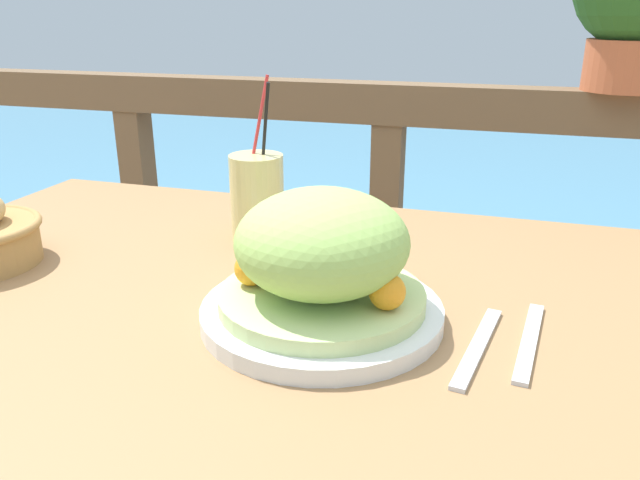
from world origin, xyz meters
TOP-DOWN VIEW (x-y plane):
  - patio_table at (0.00, 0.00)m, footprint 1.22×0.84m
  - railing_fence at (0.00, 0.77)m, footprint 2.80×0.08m
  - sea_backdrop at (0.00, 3.27)m, footprint 12.00×4.00m
  - salad_plate at (0.08, -0.04)m, footprint 0.28×0.28m
  - drink_glass at (-0.09, 0.20)m, footprint 0.08×0.08m
  - fork at (0.26, -0.05)m, footprint 0.04×0.18m
  - knife at (0.31, -0.02)m, footprint 0.03×0.18m

SIDE VIEW (x-z plane):
  - sea_backdrop at x=0.00m, z-range 0.00..0.36m
  - railing_fence at x=0.00m, z-range 0.19..1.14m
  - patio_table at x=0.00m, z-range 0.29..1.06m
  - fork at x=0.26m, z-range 0.78..0.78m
  - knife at x=0.31m, z-range 0.78..0.78m
  - drink_glass at x=-0.09m, z-range 0.72..0.97m
  - salad_plate at x=0.08m, z-range 0.77..0.92m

